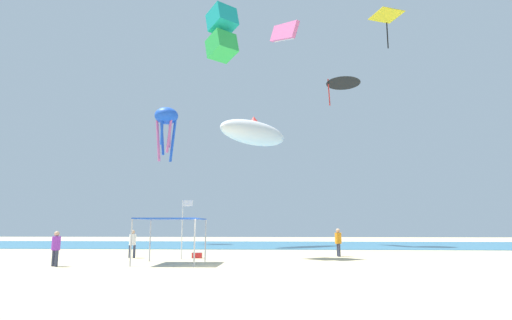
% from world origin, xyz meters
% --- Properties ---
extents(ground, '(110.00, 110.00, 0.10)m').
position_xyz_m(ground, '(0.00, 0.00, -0.05)').
color(ground, '#D1BA8C').
extents(ocean_strip, '(110.00, 18.20, 0.03)m').
position_xyz_m(ocean_strip, '(0.00, 23.65, 0.01)').
color(ocean_strip, teal).
rests_on(ocean_strip, ground).
extents(canopy_tent, '(3.07, 2.89, 2.25)m').
position_xyz_m(canopy_tent, '(-2.27, 1.72, 2.14)').
color(canopy_tent, '#B2B2B7').
rests_on(canopy_tent, ground).
extents(person_near_tent, '(0.41, 0.46, 1.72)m').
position_xyz_m(person_near_tent, '(6.84, 7.31, 1.01)').
color(person_near_tent, '#33384C').
rests_on(person_near_tent, ground).
extents(person_leftmost, '(0.43, 0.39, 1.63)m').
position_xyz_m(person_leftmost, '(-5.58, 5.47, 0.96)').
color(person_leftmost, '#33384C').
rests_on(person_leftmost, ground).
extents(person_central, '(0.39, 0.39, 1.62)m').
position_xyz_m(person_central, '(-7.29, 0.13, 0.95)').
color(person_central, '#33384C').
rests_on(person_central, ground).
extents(banner_flag, '(0.61, 0.06, 3.34)m').
position_xyz_m(banner_flag, '(-2.31, 4.54, 2.03)').
color(banner_flag, silver).
rests_on(banner_flag, ground).
extents(cooler_box, '(0.57, 0.37, 0.35)m').
position_xyz_m(cooler_box, '(-1.69, 5.56, 0.18)').
color(cooler_box, red).
rests_on(cooler_box, ground).
extents(kite_parafoil_pink, '(3.28, 5.67, 3.79)m').
position_xyz_m(kite_parafoil_pink, '(3.89, 23.30, 23.11)').
color(kite_parafoil_pink, pink).
extents(kite_delta_black, '(4.23, 4.25, 2.81)m').
position_xyz_m(kite_delta_black, '(9.80, 21.04, 16.52)').
color(kite_delta_black, black).
extents(kite_diamond_yellow, '(3.28, 3.28, 3.47)m').
position_xyz_m(kite_diamond_yellow, '(13.89, 18.93, 22.17)').
color(kite_diamond_yellow, yellow).
extents(kite_octopus_blue, '(3.27, 3.27, 6.21)m').
position_xyz_m(kite_octopus_blue, '(-9.49, 25.11, 13.92)').
color(kite_octopus_blue, blue).
extents(kite_inflatable_white, '(7.55, 7.62, 3.04)m').
position_xyz_m(kite_inflatable_white, '(0.77, 19.91, 10.92)').
color(kite_inflatable_white, white).
extents(kite_box_teal, '(2.41, 2.43, 3.65)m').
position_xyz_m(kite_box_teal, '(-0.58, 6.78, 14.78)').
color(kite_box_teal, teal).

